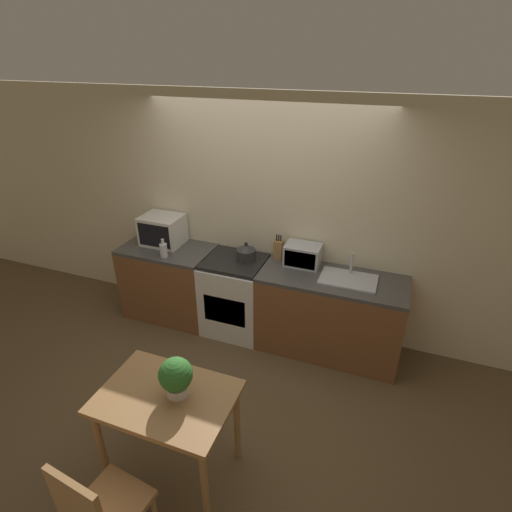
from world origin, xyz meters
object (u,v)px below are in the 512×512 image
dining_table (167,406)px  dining_chair (99,510)px  microwave (163,230)px  stove_range (235,295)px  kettle (246,252)px  bottle (164,250)px  toaster_oven (303,255)px

dining_table → dining_chair: size_ratio=1.02×
microwave → stove_range: bearing=-6.2°
microwave → dining_table: microwave is taller
kettle → dining_table: kettle is taller
bottle → dining_table: size_ratio=0.22×
kettle → stove_range: bearing=-151.8°
bottle → stove_range: bearing=14.4°
dining_chair → toaster_oven: bearing=85.8°
kettle → microwave: bearing=177.7°
bottle → microwave: bearing=122.6°
dining_table → bottle: bearing=122.0°
kettle → microwave: 1.06m
stove_range → toaster_oven: size_ratio=2.43×
kettle → bottle: bottle is taller
microwave → toaster_oven: size_ratio=1.24×
stove_range → dining_chair: dining_chair is taller
bottle → kettle: bearing=16.3°
kettle → dining_chair: bearing=-88.1°
kettle → toaster_oven: bearing=9.5°
toaster_oven → microwave: bearing=-178.0°
stove_range → microwave: microwave is taller
bottle → toaster_oven: bearing=13.6°
stove_range → microwave: (-0.95, 0.10, 0.62)m
kettle → dining_table: size_ratio=0.22×
kettle → dining_chair: (0.08, -2.57, -0.47)m
microwave → bottle: microwave is taller
microwave → bottle: size_ratio=2.17×
bottle → toaster_oven: size_ratio=0.57×
dining_table → stove_range: bearing=98.0°
stove_range → dining_chair: bearing=-85.5°
toaster_oven → dining_table: (-0.46, -1.98, -0.34)m
kettle → dining_table: (0.14, -1.88, -0.32)m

